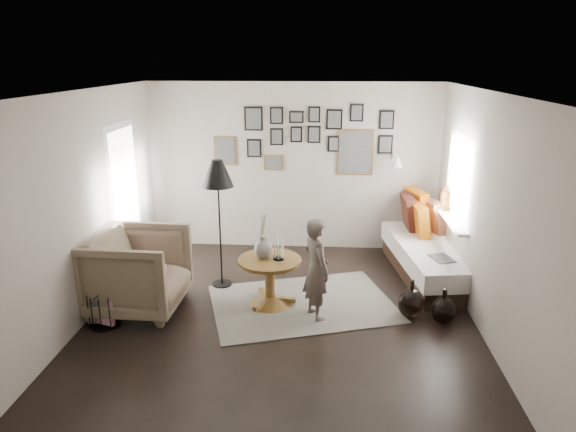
# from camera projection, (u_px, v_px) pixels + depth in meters

# --- Properties ---
(ground) EXTENTS (4.80, 4.80, 0.00)m
(ground) POSITION_uv_depth(u_px,v_px,m) (281.00, 317.00, 6.07)
(ground) COLOR black
(ground) RESTS_ON ground
(wall_back) EXTENTS (4.50, 0.00, 4.50)m
(wall_back) POSITION_uv_depth(u_px,v_px,m) (293.00, 168.00, 7.97)
(wall_back) COLOR #A1998D
(wall_back) RESTS_ON ground
(wall_front) EXTENTS (4.50, 0.00, 4.50)m
(wall_front) POSITION_uv_depth(u_px,v_px,m) (251.00, 316.00, 3.40)
(wall_front) COLOR #A1998D
(wall_front) RESTS_ON ground
(wall_left) EXTENTS (0.00, 4.80, 4.80)m
(wall_left) POSITION_uv_depth(u_px,v_px,m) (83.00, 208.00, 5.83)
(wall_left) COLOR #A1998D
(wall_left) RESTS_ON ground
(wall_right) EXTENTS (0.00, 4.80, 4.80)m
(wall_right) POSITION_uv_depth(u_px,v_px,m) (488.00, 216.00, 5.54)
(wall_right) COLOR #A1998D
(wall_right) RESTS_ON ground
(ceiling) EXTENTS (4.80, 4.80, 0.00)m
(ceiling) POSITION_uv_depth(u_px,v_px,m) (280.00, 92.00, 5.30)
(ceiling) COLOR white
(ceiling) RESTS_ON wall_back
(door_left) EXTENTS (0.00, 2.14, 2.14)m
(door_left) POSITION_uv_depth(u_px,v_px,m) (126.00, 201.00, 7.05)
(door_left) COLOR white
(door_left) RESTS_ON wall_left
(window_right) EXTENTS (0.15, 1.32, 1.30)m
(window_right) POSITION_uv_depth(u_px,v_px,m) (449.00, 213.00, 6.93)
(window_right) COLOR white
(window_right) RESTS_ON wall_right
(gallery_wall) EXTENTS (2.74, 0.03, 1.08)m
(gallery_wall) POSITION_uv_depth(u_px,v_px,m) (312.00, 140.00, 7.80)
(gallery_wall) COLOR brown
(gallery_wall) RESTS_ON wall_back
(wall_sconce) EXTENTS (0.18, 0.36, 0.16)m
(wall_sconce) POSITION_uv_depth(u_px,v_px,m) (397.00, 162.00, 7.57)
(wall_sconce) COLOR white
(wall_sconce) RESTS_ON wall_back
(rug) EXTENTS (2.55, 2.11, 0.01)m
(rug) POSITION_uv_depth(u_px,v_px,m) (302.00, 304.00, 6.39)
(rug) COLOR #B7B2A0
(rug) RESTS_ON ground
(pedestal_table) EXTENTS (0.77, 0.77, 0.61)m
(pedestal_table) POSITION_uv_depth(u_px,v_px,m) (270.00, 284.00, 6.30)
(pedestal_table) COLOR brown
(pedestal_table) RESTS_ON ground
(vase) EXTENTS (0.22, 0.22, 0.55)m
(vase) POSITION_uv_depth(u_px,v_px,m) (263.00, 245.00, 6.18)
(vase) COLOR black
(vase) RESTS_ON pedestal_table
(candles) EXTENTS (0.13, 0.13, 0.29)m
(candles) POSITION_uv_depth(u_px,v_px,m) (279.00, 248.00, 6.16)
(candles) COLOR black
(candles) RESTS_ON pedestal_table
(daybed) EXTENTS (1.19, 2.26, 1.05)m
(daybed) POSITION_uv_depth(u_px,v_px,m) (431.00, 252.00, 7.20)
(daybed) COLOR black
(daybed) RESTS_ON ground
(magazine_on_daybed) EXTENTS (0.32, 0.38, 0.02)m
(magazine_on_daybed) POSITION_uv_depth(u_px,v_px,m) (442.00, 258.00, 6.53)
(magazine_on_daybed) COLOR black
(magazine_on_daybed) RESTS_ON daybed
(armchair) EXTENTS (1.12, 1.09, 0.99)m
(armchair) POSITION_uv_depth(u_px,v_px,m) (138.00, 271.00, 6.13)
(armchair) COLOR #6E5F4A
(armchair) RESTS_ON ground
(armchair_cushion) EXTENTS (0.48, 0.49, 0.20)m
(armchair_cushion) POSITION_uv_depth(u_px,v_px,m) (142.00, 271.00, 6.18)
(armchair_cushion) COLOR beige
(armchair_cushion) RESTS_ON armchair
(floor_lamp) EXTENTS (0.40, 0.40, 1.71)m
(floor_lamp) POSITION_uv_depth(u_px,v_px,m) (218.00, 178.00, 6.48)
(floor_lamp) COLOR black
(floor_lamp) RESTS_ON ground
(magazine_basket) EXTENTS (0.36, 0.36, 0.40)m
(magazine_basket) POSITION_uv_depth(u_px,v_px,m) (104.00, 310.00, 5.83)
(magazine_basket) COLOR black
(magazine_basket) RESTS_ON ground
(demijohn_large) EXTENTS (0.31, 0.31, 0.47)m
(demijohn_large) POSITION_uv_depth(u_px,v_px,m) (411.00, 303.00, 6.02)
(demijohn_large) COLOR black
(demijohn_large) RESTS_ON ground
(demijohn_small) EXTENTS (0.28, 0.28, 0.43)m
(demijohn_small) POSITION_uv_depth(u_px,v_px,m) (443.00, 310.00, 5.89)
(demijohn_small) COLOR black
(demijohn_small) RESTS_ON ground
(child) EXTENTS (0.47, 0.53, 1.22)m
(child) POSITION_uv_depth(u_px,v_px,m) (316.00, 269.00, 5.90)
(child) COLOR #524741
(child) RESTS_ON ground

